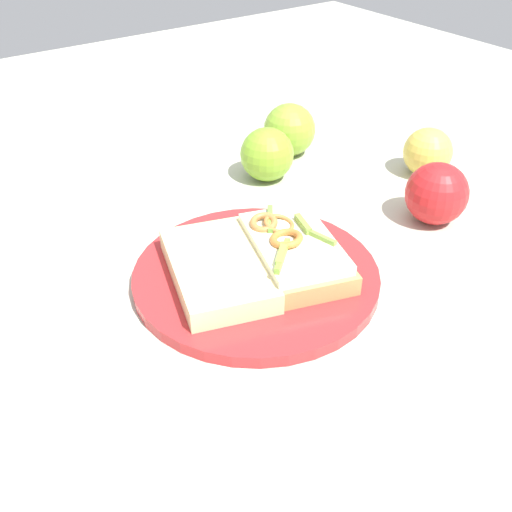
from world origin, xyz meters
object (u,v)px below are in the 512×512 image
object	(u,v)px
apple_2	(428,152)
plate	(256,276)
apple_0	(437,194)
apple_3	(289,130)
apple_1	(267,154)
sandwich	(292,250)
bread_slice_side	(217,269)

from	to	relation	value
apple_2	plate	bearing A→B (deg)	10.87
apple_0	apple_3	xyz separation A→B (m)	(0.03, -0.27, 0.00)
apple_1	sandwich	bearing A→B (deg)	60.76
apple_1	apple_2	size ratio (longest dim) A/B	1.09
apple_1	apple_2	world-z (taller)	apple_1
bread_slice_side	apple_2	bearing A→B (deg)	115.17
plate	bread_slice_side	bearing A→B (deg)	-17.25
apple_0	apple_1	bearing A→B (deg)	-64.21
sandwich	apple_3	world-z (taller)	apple_3
bread_slice_side	apple_0	distance (m)	0.31
bread_slice_side	apple_1	bearing A→B (deg)	149.37
apple_1	apple_2	bearing A→B (deg)	148.11
bread_slice_side	apple_2	size ratio (longest dim) A/B	2.25
plate	apple_0	size ratio (longest dim) A/B	3.45
plate	apple_3	size ratio (longest dim) A/B	3.43
bread_slice_side	apple_1	distance (m)	0.27
sandwich	apple_0	size ratio (longest dim) A/B	2.16
apple_1	apple_3	distance (m)	0.09
apple_3	apple_1	bearing A→B (deg)	31.43
plate	sandwich	distance (m)	0.05
apple_2	apple_3	distance (m)	0.21
apple_3	plate	bearing A→B (deg)	45.71
plate	bread_slice_side	size ratio (longest dim) A/B	1.73
bread_slice_side	apple_2	world-z (taller)	apple_2
sandwich	bread_slice_side	bearing A→B (deg)	-89.47
plate	bread_slice_side	distance (m)	0.05
plate	sandwich	size ratio (longest dim) A/B	1.60
plate	apple_1	world-z (taller)	apple_1
bread_slice_side	apple_3	xyz separation A→B (m)	(-0.27, -0.23, 0.01)
apple_0	apple_1	xyz separation A→B (m)	(0.11, -0.22, -0.00)
plate	apple_3	distance (m)	0.34
apple_1	apple_3	world-z (taller)	apple_3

